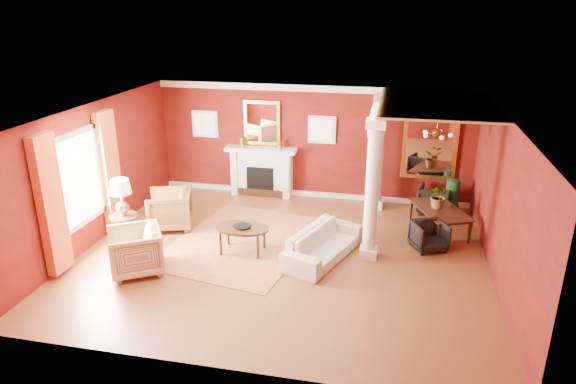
% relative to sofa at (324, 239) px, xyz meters
% --- Properties ---
extents(ground, '(8.00, 8.00, 0.00)m').
position_rel_sofa_xyz_m(ground, '(-0.82, -0.10, -0.40)').
color(ground, brown).
rests_on(ground, ground).
extents(room_shell, '(8.04, 7.04, 2.92)m').
position_rel_sofa_xyz_m(room_shell, '(-0.82, -0.10, 1.62)').
color(room_shell, '#63140D').
rests_on(room_shell, ground).
extents(fireplace, '(1.85, 0.42, 1.29)m').
position_rel_sofa_xyz_m(fireplace, '(-2.12, 3.22, 0.24)').
color(fireplace, white).
rests_on(fireplace, ground).
extents(overmantel_mirror, '(0.95, 0.07, 1.15)m').
position_rel_sofa_xyz_m(overmantel_mirror, '(-2.12, 3.36, 1.50)').
color(overmantel_mirror, yellow).
rests_on(overmantel_mirror, fireplace).
extents(flank_window_left, '(0.70, 0.07, 0.70)m').
position_rel_sofa_xyz_m(flank_window_left, '(-3.67, 3.37, 1.40)').
color(flank_window_left, white).
rests_on(flank_window_left, room_shell).
extents(flank_window_right, '(0.70, 0.07, 0.70)m').
position_rel_sofa_xyz_m(flank_window_right, '(-0.57, 3.37, 1.40)').
color(flank_window_right, white).
rests_on(flank_window_right, room_shell).
extents(left_window, '(0.21, 2.55, 2.60)m').
position_rel_sofa_xyz_m(left_window, '(-4.71, -0.70, 1.02)').
color(left_window, white).
rests_on(left_window, room_shell).
extents(column_front, '(0.36, 0.36, 2.80)m').
position_rel_sofa_xyz_m(column_front, '(0.88, 0.20, 1.03)').
color(column_front, white).
rests_on(column_front, ground).
extents(column_back, '(0.36, 0.36, 2.80)m').
position_rel_sofa_xyz_m(column_back, '(0.88, 2.90, 1.03)').
color(column_back, white).
rests_on(column_back, ground).
extents(header_beam, '(0.30, 3.20, 0.32)m').
position_rel_sofa_xyz_m(header_beam, '(0.88, 1.80, 2.22)').
color(header_beam, white).
rests_on(header_beam, column_front).
extents(amber_ceiling, '(2.30, 3.40, 0.04)m').
position_rel_sofa_xyz_m(amber_ceiling, '(2.03, 1.65, 2.47)').
color(amber_ceiling, gold).
rests_on(amber_ceiling, room_shell).
extents(dining_mirror, '(1.30, 0.07, 1.70)m').
position_rel_sofa_xyz_m(dining_mirror, '(2.08, 3.36, 1.15)').
color(dining_mirror, yellow).
rests_on(dining_mirror, room_shell).
extents(chandelier, '(0.60, 0.62, 0.75)m').
position_rel_sofa_xyz_m(chandelier, '(2.08, 1.70, 1.85)').
color(chandelier, '#A76B34').
rests_on(chandelier, room_shell).
extents(crown_trim, '(8.00, 0.08, 0.16)m').
position_rel_sofa_xyz_m(crown_trim, '(-0.82, 3.36, 2.42)').
color(crown_trim, white).
rests_on(crown_trim, room_shell).
extents(base_trim, '(8.00, 0.08, 0.12)m').
position_rel_sofa_xyz_m(base_trim, '(-0.82, 3.36, -0.34)').
color(base_trim, white).
rests_on(base_trim, ground).
extents(rug, '(3.28, 4.00, 0.01)m').
position_rel_sofa_xyz_m(rug, '(-1.78, 0.34, -0.39)').
color(rug, maroon).
rests_on(rug, ground).
extents(sofa, '(1.26, 2.13, 0.80)m').
position_rel_sofa_xyz_m(sofa, '(0.00, 0.00, 0.00)').
color(sofa, '#EDE5C7').
rests_on(sofa, ground).
extents(armchair_leopard, '(1.12, 1.15, 0.95)m').
position_rel_sofa_xyz_m(armchair_leopard, '(-3.60, 0.74, 0.07)').
color(armchair_leopard, black).
rests_on(armchair_leopard, ground).
extents(armchair_stripe, '(1.23, 1.25, 0.96)m').
position_rel_sofa_xyz_m(armchair_stripe, '(-3.37, -1.31, 0.08)').
color(armchair_stripe, tan).
rests_on(armchair_stripe, ground).
extents(coffee_table, '(1.11, 1.11, 0.56)m').
position_rel_sofa_xyz_m(coffee_table, '(-1.64, -0.11, 0.11)').
color(coffee_table, black).
rests_on(coffee_table, ground).
extents(coffee_book, '(0.14, 0.10, 0.22)m').
position_rel_sofa_xyz_m(coffee_book, '(-1.68, -0.04, 0.26)').
color(coffee_book, black).
rests_on(coffee_book, coffee_table).
extents(side_table, '(0.59, 0.59, 1.46)m').
position_rel_sofa_xyz_m(side_table, '(-4.11, -0.33, 0.58)').
color(side_table, black).
rests_on(side_table, ground).
extents(dining_table, '(1.10, 1.63, 0.86)m').
position_rel_sofa_xyz_m(dining_table, '(2.35, 1.76, 0.03)').
color(dining_table, black).
rests_on(dining_table, ground).
extents(dining_chair_near, '(0.83, 0.81, 0.65)m').
position_rel_sofa_xyz_m(dining_chair_near, '(2.07, 0.82, -0.07)').
color(dining_chair_near, black).
rests_on(dining_chair_near, ground).
extents(dining_chair_far, '(0.83, 0.80, 0.73)m').
position_rel_sofa_xyz_m(dining_chair_far, '(2.27, 2.87, -0.03)').
color(dining_chair_far, black).
rests_on(dining_chair_far, ground).
extents(green_urn, '(0.36, 0.36, 0.86)m').
position_rel_sofa_xyz_m(green_urn, '(2.68, 2.90, -0.07)').
color(green_urn, '#133D21').
rests_on(green_urn, ground).
extents(potted_plant, '(0.59, 0.64, 0.43)m').
position_rel_sofa_xyz_m(potted_plant, '(2.28, 1.84, 0.67)').
color(potted_plant, '#26591E').
rests_on(potted_plant, dining_table).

